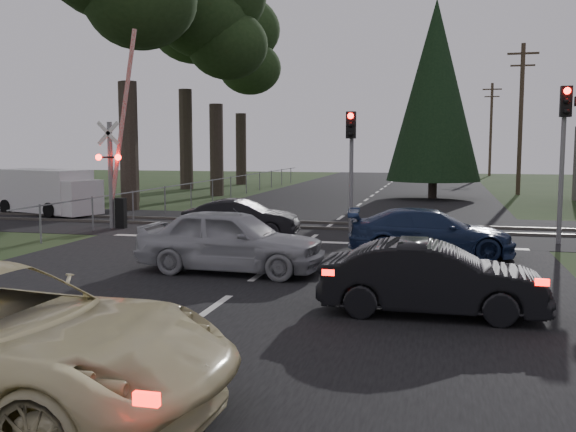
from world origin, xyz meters
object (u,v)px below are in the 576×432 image
(traffic_signal_right, at_px, (566,134))
(utility_pole_mid, at_px, (521,116))
(silver_car, at_px, (231,240))
(dark_car_far, at_px, (242,219))
(dark_hatchback, at_px, (432,279))
(white_van, at_px, (50,192))
(blue_sedan, at_px, (430,233))
(utility_pole_far, at_px, (491,127))
(crossing_signal, at_px, (116,171))
(traffic_signal_center, at_px, (351,150))

(traffic_signal_right, xyz_separation_m, utility_pole_mid, (0.95, 20.53, 1.41))
(traffic_signal_right, xyz_separation_m, silver_car, (-8.29, -6.33, -2.56))
(dark_car_far, bearing_deg, dark_hatchback, -148.30)
(utility_pole_mid, height_order, white_van, utility_pole_mid)
(silver_car, height_order, blue_sedan, silver_car)
(blue_sedan, bearing_deg, utility_pole_far, -11.35)
(traffic_signal_right, relative_size, dark_hatchback, 1.21)
(traffic_signal_right, relative_size, blue_sedan, 1.07)
(traffic_signal_right, bearing_deg, dark_car_far, -175.40)
(silver_car, bearing_deg, dark_hatchback, -118.40)
(utility_pole_far, height_order, silver_car, utility_pole_far)
(utility_pole_mid, relative_size, silver_car, 2.04)
(utility_pole_mid, xyz_separation_m, silver_car, (-9.25, -26.85, -3.97))
(crossing_signal, xyz_separation_m, utility_pole_far, (15.77, 45.21, 2.67))
(crossing_signal, height_order, silver_car, crossing_signal)
(dark_car_far, distance_m, white_van, 11.20)
(silver_car, bearing_deg, blue_sedan, -51.19)
(crossing_signal, xyz_separation_m, white_van, (-5.15, 3.60, -1.08))
(traffic_signal_right, height_order, dark_hatchback, traffic_signal_right)
(utility_pole_mid, distance_m, dark_car_far, 24.23)
(utility_pole_mid, distance_m, white_van, 26.98)
(blue_sedan, bearing_deg, dark_car_far, 63.58)
(utility_pole_mid, xyz_separation_m, blue_sedan, (-4.74, -23.58, -4.09))
(crossing_signal, bearing_deg, blue_sedan, -16.98)
(utility_pole_mid, relative_size, utility_pole_far, 1.00)
(white_van, bearing_deg, traffic_signal_right, 6.76)
(silver_car, bearing_deg, traffic_signal_center, -10.27)
(crossing_signal, relative_size, traffic_signal_center, 1.70)
(dark_hatchback, bearing_deg, traffic_signal_right, -22.13)
(silver_car, xyz_separation_m, blue_sedan, (4.50, 3.27, -0.11))
(silver_car, relative_size, blue_sedan, 1.00)
(blue_sedan, height_order, dark_car_far, blue_sedan)
(dark_hatchback, relative_size, silver_car, 0.88)
(traffic_signal_center, distance_m, silver_car, 8.00)
(dark_hatchback, bearing_deg, dark_car_far, 36.02)
(traffic_signal_center, distance_m, white_van, 13.81)
(utility_pole_far, height_order, white_van, utility_pole_far)
(traffic_signal_center, xyz_separation_m, dark_hatchback, (2.90, -10.35, -2.16))
(utility_pole_far, bearing_deg, dark_car_far, -103.08)
(utility_pole_mid, height_order, dark_hatchback, utility_pole_mid)
(blue_sedan, bearing_deg, traffic_signal_right, -56.90)
(traffic_signal_center, bearing_deg, dark_car_far, -148.55)
(traffic_signal_right, distance_m, blue_sedan, 5.56)
(traffic_signal_right, height_order, silver_car, traffic_signal_right)
(crossing_signal, height_order, utility_pole_mid, utility_pole_mid)
(crossing_signal, relative_size, dark_car_far, 1.88)
(crossing_signal, height_order, dark_car_far, crossing_signal)
(traffic_signal_right, distance_m, white_van, 20.48)
(white_van, bearing_deg, crossing_signal, -17.11)
(dark_hatchback, xyz_separation_m, blue_sedan, (-0.14, 6.09, -0.00))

